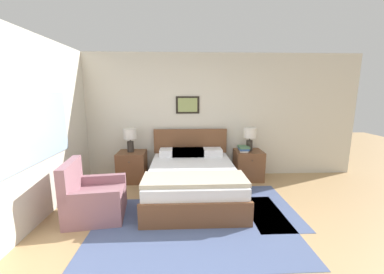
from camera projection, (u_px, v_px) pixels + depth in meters
The scene contains 14 objects.
ground_plane at pixel (210, 264), 2.52m from camera, with size 16.00×16.00×0.00m, color tan.
wall_back at pixel (195, 116), 5.02m from camera, with size 6.98×0.09×2.60m.
wall_left at pixel (47, 126), 3.51m from camera, with size 0.08×5.17×2.60m.
area_rug_main at pixel (193, 227), 3.20m from camera, with size 2.73×1.76×0.01m.
area_rug_bedside at pixel (267, 205), 3.81m from camera, with size 0.73×1.57×0.01m.
bed at pixel (192, 179), 4.14m from camera, with size 1.54×2.06×1.04m.
armchair at pixel (93, 199), 3.42m from camera, with size 0.86×0.84×0.85m.
nightstand_near_window at pixel (132, 166), 4.82m from camera, with size 0.56×0.53×0.61m.
nightstand_by_door at pixel (248, 165), 4.92m from camera, with size 0.56×0.53×0.61m.
table_lamp_near_window at pixel (130, 137), 4.72m from camera, with size 0.25×0.25×0.47m.
table_lamp_by_door at pixel (250, 136), 4.82m from camera, with size 0.25×0.25×0.47m.
book_thick_bottom at pixel (244, 151), 4.81m from camera, with size 0.19×0.25×0.03m.
book_hardcover_middle at pixel (244, 149), 4.80m from camera, with size 0.19×0.25×0.04m.
book_novel_upper at pixel (244, 147), 4.79m from camera, with size 0.20×0.25×0.04m.
Camera 1 is at (-0.29, -2.21, 1.81)m, focal length 22.00 mm.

